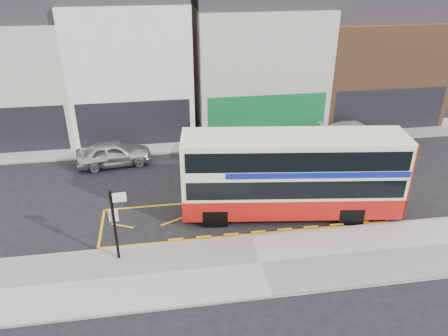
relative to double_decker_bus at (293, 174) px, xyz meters
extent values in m
plane|color=black|center=(-2.42, -1.45, -2.25)|extent=(120.00, 120.00, 0.00)
cube|color=#A7A59E|center=(-2.42, -3.75, -2.18)|extent=(40.00, 4.00, 0.15)
cube|color=gray|center=(-2.42, -1.83, -2.18)|extent=(40.00, 0.15, 0.15)
cube|color=#A7A59E|center=(-2.42, 9.55, -2.18)|extent=(50.00, 3.00, 0.15)
cube|color=beige|center=(-15.92, 13.55, 1.75)|extent=(8.00, 8.00, 8.00)
cube|color=#28262B|center=(-15.92, 13.55, 6.65)|extent=(8.00, 7.20, 1.80)
cube|color=black|center=(-15.92, 9.57, -0.65)|extent=(7.36, 0.06, 3.20)
cube|color=black|center=(-15.92, 9.59, -0.85)|extent=(5.60, 0.04, 2.00)
cube|color=white|center=(-7.92, 13.55, 2.25)|extent=(8.00, 8.00, 9.00)
cube|color=black|center=(-7.92, 9.57, -0.65)|extent=(7.36, 0.06, 3.20)
cube|color=black|center=(-7.92, 9.59, -0.85)|extent=(5.60, 0.04, 2.00)
cube|color=beige|center=(1.08, 13.55, 2.00)|extent=(9.00, 8.00, 8.50)
cube|color=#126533|center=(1.08, 9.57, -0.65)|extent=(8.28, 0.06, 3.20)
cube|color=black|center=(1.08, 9.59, -0.85)|extent=(6.30, 0.04, 2.00)
cube|color=brown|center=(10.08, 13.55, 1.50)|extent=(9.00, 8.00, 7.50)
cube|color=#28262B|center=(10.08, 13.55, 6.15)|extent=(9.00, 7.20, 1.80)
cube|color=black|center=(10.08, 9.57, -0.65)|extent=(8.28, 0.06, 3.20)
cube|color=black|center=(10.08, 9.59, -0.85)|extent=(6.30, 0.04, 2.00)
cube|color=beige|center=(-0.03, 0.00, 0.05)|extent=(10.92, 3.79, 3.94)
cube|color=#AA120D|center=(-0.03, 0.00, -1.38)|extent=(10.96, 3.84, 1.07)
cube|color=#AA120D|center=(5.25, -0.68, 0.05)|extent=(0.38, 2.46, 3.94)
cube|color=black|center=(-0.03, 0.00, -0.21)|extent=(10.50, 3.80, 0.92)
cube|color=black|center=(-0.03, 0.00, 1.25)|extent=(10.50, 3.80, 0.97)
cube|color=#0E199B|center=(0.93, -0.12, 0.57)|extent=(8.80, 3.57, 0.29)
cube|color=black|center=(-5.32, 0.69, -0.46)|extent=(0.35, 2.22, 1.56)
cube|color=black|center=(-5.32, 0.69, 1.25)|extent=(0.35, 2.22, 0.97)
cube|color=black|center=(-5.31, 0.69, 0.47)|extent=(0.27, 1.69, 0.34)
cube|color=beige|center=(-0.03, 0.00, 1.97)|extent=(10.90, 3.70, 0.12)
cylinder|color=black|center=(-3.94, -0.59, -1.77)|extent=(1.00, 0.40, 0.97)
cylinder|color=black|center=(-3.65, 1.58, -1.77)|extent=(1.00, 0.40, 0.97)
cylinder|color=black|center=(2.62, -1.45, -1.77)|extent=(1.00, 0.40, 0.97)
cylinder|color=black|center=(2.90, 0.73, -1.77)|extent=(1.00, 0.40, 0.97)
cube|color=black|center=(-8.42, -2.49, -0.44)|extent=(0.12, 0.12, 3.33)
cube|color=white|center=(-8.09, -2.46, 0.90)|extent=(0.60, 0.08, 0.49)
cube|color=white|center=(-8.42, -2.42, 0.01)|extent=(0.39, 0.06, 0.56)
imported|color=#ADAEB2|center=(-9.21, 7.03, -1.49)|extent=(4.69, 2.35, 1.53)
imported|color=#3C3E44|center=(-2.52, 7.26, -1.58)|extent=(4.24, 2.04, 1.34)
imported|color=silver|center=(6.97, 7.91, -1.52)|extent=(5.12, 2.15, 1.48)
cylinder|color=black|center=(5.93, 10.53, -1.42)|extent=(0.24, 0.24, 1.67)
camera|label=1|loc=(-6.22, -18.08, 10.00)|focal=35.00mm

